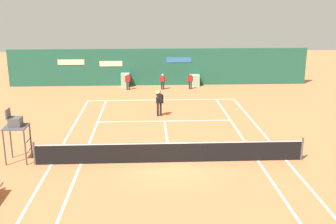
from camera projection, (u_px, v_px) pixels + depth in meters
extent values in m
plane|color=#C67042|center=(170.00, 162.00, 18.43)|extent=(80.00, 80.00, 0.00)
cube|color=white|center=(162.00, 100.00, 29.68)|extent=(10.60, 0.10, 0.01)
cube|color=white|center=(51.00, 164.00, 18.18)|extent=(0.10, 23.40, 0.01)
cube|color=white|center=(81.00, 164.00, 18.24)|extent=(0.10, 23.40, 0.01)
cube|color=white|center=(258.00, 161.00, 18.61)|extent=(0.10, 23.40, 0.01)
cube|color=white|center=(286.00, 160.00, 18.67)|extent=(0.10, 23.40, 0.01)
cube|color=white|center=(164.00, 121.00, 24.58)|extent=(8.00, 0.10, 0.01)
cube|color=white|center=(167.00, 139.00, 21.50)|extent=(0.10, 6.40, 0.01)
cube|color=white|center=(162.00, 100.00, 29.54)|extent=(0.10, 0.24, 0.01)
cylinder|color=#4C4C51|center=(34.00, 154.00, 18.00)|extent=(0.10, 0.10, 1.07)
cylinder|color=#4C4C51|center=(302.00, 149.00, 18.56)|extent=(0.10, 0.10, 1.07)
cube|color=black|center=(170.00, 152.00, 18.30)|extent=(12.00, 0.03, 0.95)
cube|color=white|center=(170.00, 143.00, 18.18)|extent=(12.00, 0.04, 0.06)
cube|color=#1E5642|center=(159.00, 67.00, 34.36)|extent=(25.00, 0.24, 3.08)
cube|color=beige|center=(111.00, 64.00, 33.95)|extent=(1.89, 0.02, 0.44)
cube|color=#2D6BA8|center=(179.00, 60.00, 34.14)|extent=(2.11, 0.02, 0.44)
cube|color=beige|center=(71.00, 62.00, 33.76)|extent=(2.18, 0.02, 0.44)
cube|color=#8CB793|center=(125.00, 80.00, 33.96)|extent=(0.69, 0.70, 1.13)
cube|color=#8CB793|center=(195.00, 80.00, 34.26)|extent=(0.73, 0.70, 0.96)
cylinder|color=#47474C|center=(31.00, 141.00, 18.78)|extent=(0.07, 0.07, 1.61)
cylinder|color=#47474C|center=(25.00, 148.00, 17.92)|extent=(0.07, 0.07, 1.61)
cylinder|color=#47474C|center=(11.00, 141.00, 18.74)|extent=(0.07, 0.07, 1.61)
cylinder|color=#47474C|center=(4.00, 148.00, 17.88)|extent=(0.07, 0.07, 1.61)
cylinder|color=#47474C|center=(29.00, 151.00, 18.44)|extent=(0.04, 0.81, 0.04)
cylinder|color=#47474C|center=(28.00, 141.00, 18.31)|extent=(0.04, 0.81, 0.04)
cube|color=#47474C|center=(16.00, 127.00, 18.11)|extent=(1.00, 1.00, 0.06)
cube|color=#4C4C51|center=(15.00, 122.00, 18.04)|extent=(0.52, 0.56, 0.40)
cube|color=#4C4C51|center=(8.00, 114.00, 17.93)|extent=(0.06, 0.56, 0.45)
cylinder|color=black|center=(161.00, 109.00, 25.59)|extent=(0.13, 0.13, 0.82)
cylinder|color=black|center=(158.00, 110.00, 25.55)|extent=(0.13, 0.13, 0.82)
cube|color=black|center=(159.00, 99.00, 25.38)|extent=(0.40, 0.27, 0.58)
sphere|color=#8C664C|center=(159.00, 92.00, 25.27)|extent=(0.23, 0.23, 0.23)
cylinder|color=black|center=(163.00, 99.00, 25.44)|extent=(0.09, 0.09, 0.56)
cylinder|color=#8C664C|center=(156.00, 96.00, 25.00)|extent=(0.18, 0.56, 0.09)
cylinder|color=black|center=(157.00, 95.00, 24.71)|extent=(0.03, 0.03, 0.22)
torus|color=yellow|center=(157.00, 91.00, 24.64)|extent=(0.30, 0.08, 0.30)
cylinder|color=silver|center=(157.00, 91.00, 24.64)|extent=(0.26, 0.05, 0.26)
cylinder|color=black|center=(191.00, 85.00, 33.13)|extent=(0.11, 0.11, 0.65)
cylinder|color=black|center=(189.00, 85.00, 33.10)|extent=(0.11, 0.11, 0.65)
cube|color=#AD1E1E|center=(190.00, 79.00, 32.96)|extent=(0.31, 0.21, 0.45)
sphere|color=#8C664C|center=(190.00, 75.00, 32.88)|extent=(0.18, 0.18, 0.18)
cylinder|color=#AD1E1E|center=(192.00, 79.00, 33.01)|extent=(0.07, 0.07, 0.44)
cylinder|color=#AD1E1E|center=(188.00, 79.00, 32.94)|extent=(0.07, 0.07, 0.44)
cylinder|color=black|center=(129.00, 86.00, 32.88)|extent=(0.11, 0.11, 0.68)
cylinder|color=black|center=(127.00, 86.00, 32.86)|extent=(0.11, 0.11, 0.68)
cube|color=#AD1E1E|center=(128.00, 79.00, 32.72)|extent=(0.32, 0.19, 0.48)
sphere|color=tan|center=(128.00, 74.00, 32.63)|extent=(0.19, 0.19, 0.19)
cylinder|color=#AD1E1E|center=(130.00, 79.00, 32.75)|extent=(0.07, 0.07, 0.46)
cylinder|color=#AD1E1E|center=(125.00, 79.00, 32.70)|extent=(0.07, 0.07, 0.46)
cylinder|color=black|center=(164.00, 85.00, 33.00)|extent=(0.11, 0.11, 0.65)
cylinder|color=black|center=(162.00, 85.00, 33.01)|extent=(0.11, 0.11, 0.65)
cube|color=#AD1E1E|center=(163.00, 79.00, 32.86)|extent=(0.30, 0.19, 0.45)
sphere|color=beige|center=(163.00, 75.00, 32.77)|extent=(0.18, 0.18, 0.18)
cylinder|color=#AD1E1E|center=(165.00, 79.00, 32.86)|extent=(0.07, 0.07, 0.44)
cylinder|color=#AD1E1E|center=(160.00, 79.00, 32.88)|extent=(0.07, 0.07, 0.44)
sphere|color=#CCE033|center=(242.00, 144.00, 20.63)|extent=(0.07, 0.07, 0.07)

